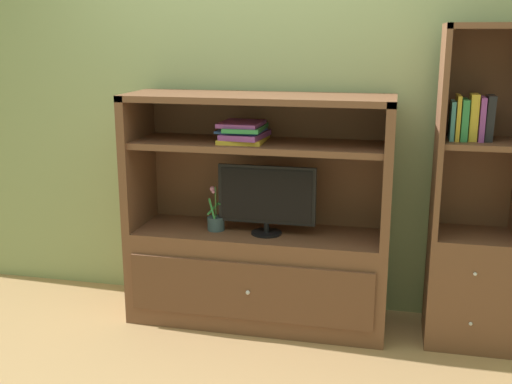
% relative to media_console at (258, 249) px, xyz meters
% --- Properties ---
extents(ground_plane, '(8.00, 8.00, 0.00)m').
position_rel_media_console_xyz_m(ground_plane, '(0.00, -0.41, -0.45)').
color(ground_plane, tan).
extents(painted_rear_wall, '(6.00, 0.10, 2.80)m').
position_rel_media_console_xyz_m(painted_rear_wall, '(0.00, 0.34, 0.95)').
color(painted_rear_wall, '#8C9E6B').
rests_on(painted_rear_wall, ground_plane).
extents(media_console, '(1.52, 0.50, 1.36)m').
position_rel_media_console_xyz_m(media_console, '(0.00, 0.00, 0.00)').
color(media_console, brown).
rests_on(media_console, ground_plane).
extents(tv_monitor, '(0.57, 0.18, 0.40)m').
position_rel_media_console_xyz_m(tv_monitor, '(0.06, -0.05, 0.33)').
color(tv_monitor, black).
rests_on(tv_monitor, media_console).
extents(potted_plant, '(0.10, 0.10, 0.26)m').
position_rel_media_console_xyz_m(potted_plant, '(-0.25, -0.04, 0.17)').
color(potted_plant, '#384C56').
rests_on(potted_plant, media_console).
extents(magazine_stack, '(0.28, 0.34, 0.11)m').
position_rel_media_console_xyz_m(magazine_stack, '(-0.08, -0.00, 0.70)').
color(magazine_stack, gold).
rests_on(magazine_stack, media_console).
extents(bookshelf_tall, '(0.46, 0.39, 1.74)m').
position_rel_media_console_xyz_m(bookshelf_tall, '(1.20, 0.00, 0.13)').
color(bookshelf_tall, brown).
rests_on(bookshelf_tall, ground_plane).
extents(upright_book_row, '(0.22, 0.17, 0.24)m').
position_rel_media_console_xyz_m(upright_book_row, '(1.14, -0.01, 0.81)').
color(upright_book_row, teal).
rests_on(upright_book_row, bookshelf_tall).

